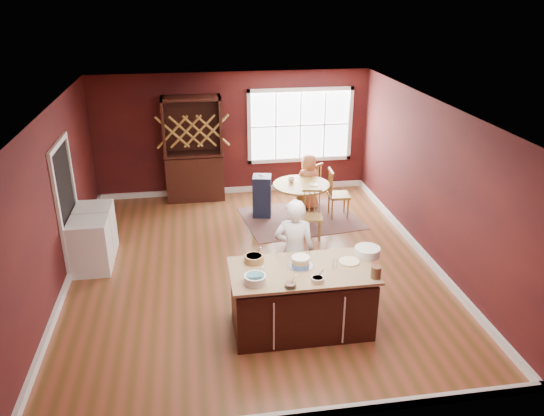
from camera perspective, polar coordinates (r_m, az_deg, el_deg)
The scene contains 27 objects.
room_shell at distance 8.43m, azimuth -2.17°, elevation 1.77°, with size 7.00×7.00×7.00m.
window at distance 11.88m, azimuth 3.05°, elevation 8.86°, with size 2.36×0.10×1.66m, color white, non-canonical shape.
doorway at distance 9.29m, azimuth -21.11°, elevation 0.08°, with size 0.08×1.26×2.13m, color white, non-canonical shape.
kitchen_island at distance 7.31m, azimuth 3.19°, elevation -9.89°, with size 1.92×1.01×0.92m.
dining_table at distance 10.56m, azimuth 3.16°, elevation 1.50°, with size 1.13×1.13×0.75m.
baker at distance 7.70m, azimuth 2.40°, elevation -4.73°, with size 0.60×0.39×1.64m, color white.
layer_cake at distance 7.10m, azimuth 3.09°, elevation -5.78°, with size 0.34×0.34×0.14m, color white, non-canonical shape.
bowl_blue at distance 6.72m, azimuth -1.83°, elevation -7.67°, with size 0.29×0.29×0.11m, color white.
bowl_yellow at distance 7.20m, azimuth -1.95°, elevation -5.48°, with size 0.26×0.26×0.10m, color #9E6C46.
bowl_pink at distance 6.65m, azimuth 2.00°, elevation -8.32°, with size 0.15×0.15×0.06m, color white.
bowl_olive at distance 6.78m, azimuth 4.92°, elevation -7.68°, with size 0.17×0.17×0.06m, color #EFE5BD.
drinking_glass at distance 7.07m, azimuth 6.80°, elevation -6.02°, with size 0.07×0.07×0.14m, color silver.
dinner_plate at distance 7.29m, azimuth 8.31°, elevation -5.72°, with size 0.28×0.28×0.02m, color beige.
white_tub at distance 7.47m, azimuth 10.21°, elevation -4.64°, with size 0.35×0.35×0.12m, color white.
stoneware_crock at distance 6.95m, azimuth 11.12°, elevation -6.78°, with size 0.13×0.13×0.16m, color brown.
rug at distance 10.76m, azimuth 3.10°, elevation -1.12°, with size 2.24×1.73×0.01m, color brown.
chair_east at distance 10.75m, azimuth 7.22°, elevation 1.60°, with size 0.43×0.41×1.01m, color brown, non-canonical shape.
chair_south at distance 9.80m, azimuth 4.33°, elevation -0.77°, with size 0.39×0.37×0.92m, color olive, non-canonical shape.
chair_north at distance 11.35m, azimuth 4.13°, elevation 2.69°, with size 0.39×0.37×0.94m, color brown, non-canonical shape.
seated_woman at distance 11.07m, azimuth 3.94°, elevation 2.85°, with size 0.58×0.38×1.19m, color #C57149.
high_chair at distance 10.72m, azimuth -1.08°, elevation 1.38°, with size 0.36×0.36×0.90m, color black, non-canonical shape.
toddler at distance 10.66m, azimuth -1.14°, elevation 3.33°, with size 0.18×0.14×0.26m, color #8CA5BF, non-canonical shape.
table_plate at distance 10.45m, azimuth 4.46°, elevation 2.53°, with size 0.19×0.19×0.01m, color beige.
table_cup at distance 10.56m, azimuth 2.10°, elevation 3.06°, with size 0.13×0.13×0.10m, color white.
hutch at distance 11.50m, azimuth -8.44°, elevation 6.24°, with size 1.23×0.51×2.26m, color #412418.
washer at distance 9.17m, azimuth -18.96°, elevation -3.90°, with size 0.62×0.60×0.89m, color white.
dryer at distance 9.73m, azimuth -18.39°, elevation -2.21°, with size 0.62×0.60×0.89m, color silver.
Camera 1 is at (-0.90, -7.80, 4.41)m, focal length 35.00 mm.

